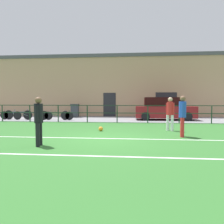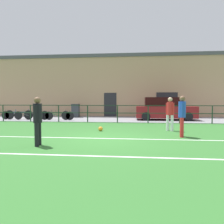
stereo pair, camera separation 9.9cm
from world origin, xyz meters
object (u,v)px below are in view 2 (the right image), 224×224
at_px(bicycle_parked_0, 29,115).
at_px(bicycle_parked_4, 55,115).
at_px(parked_car_red, 165,109).
at_px(player_striker, 170,112).
at_px(player_goalkeeper, 38,118).
at_px(player_winger, 182,114).
at_px(trash_bin_0, 76,111).
at_px(bicycle_parked_3, 19,115).
at_px(bicycle_parked_1, 59,116).
at_px(soccer_ball_match, 101,129).

height_order(bicycle_parked_0, bicycle_parked_4, bicycle_parked_4).
bearing_deg(parked_car_red, player_striker, -94.74).
bearing_deg(parked_car_red, bicycle_parked_4, -172.92).
relative_size(player_striker, parked_car_red, 0.38).
height_order(player_goalkeeper, player_winger, player_winger).
bearing_deg(trash_bin_0, bicycle_parked_3, -145.72).
bearing_deg(bicycle_parked_1, parked_car_red, 7.37).
xyz_separation_m(player_goalkeeper, bicycle_parked_3, (-5.50, 8.80, -0.54)).
bearing_deg(parked_car_red, bicycle_parked_3, -174.74).
distance_m(player_goalkeeper, bicycle_parked_0, 9.89).
xyz_separation_m(player_goalkeeper, parked_car_red, (5.34, 9.79, -0.11)).
xyz_separation_m(soccer_ball_match, bicycle_parked_0, (-6.20, 5.10, 0.23)).
bearing_deg(player_goalkeeper, bicycle_parked_3, -153.60).
distance_m(player_winger, soccer_ball_match, 3.88).
bearing_deg(bicycle_parked_3, parked_car_red, 5.26).
relative_size(bicycle_parked_1, trash_bin_0, 1.96).
xyz_separation_m(player_striker, parked_car_red, (0.48, 5.76, -0.12)).
bearing_deg(bicycle_parked_0, bicycle_parked_3, 172.81).
bearing_deg(player_goalkeeper, soccer_ball_match, 151.55).
xyz_separation_m(parked_car_red, bicycle_parked_3, (-10.83, -1.00, -0.43)).
distance_m(player_striker, bicycle_parked_4, 8.95).
bearing_deg(player_winger, bicycle_parked_3, -112.48).
distance_m(parked_car_red, trash_bin_0, 7.33).
relative_size(parked_car_red, bicycle_parked_3, 1.98).
relative_size(player_goalkeeper, player_winger, 0.96).
height_order(player_striker, trash_bin_0, player_striker).
height_order(player_striker, soccer_ball_match, player_striker).
distance_m(player_striker, trash_bin_0, 9.88).
xyz_separation_m(parked_car_red, bicycle_parked_4, (-8.03, -1.00, -0.44)).
xyz_separation_m(bicycle_parked_4, trash_bin_0, (0.85, 2.49, 0.22)).
bearing_deg(bicycle_parked_0, bicycle_parked_1, 2.54).
distance_m(bicycle_parked_1, bicycle_parked_4, 0.32).
bearing_deg(bicycle_parked_3, soccer_ball_match, -36.58).
relative_size(player_striker, bicycle_parked_3, 0.75).
relative_size(parked_car_red, bicycle_parked_0, 1.91).
height_order(player_goalkeeper, parked_car_red, parked_car_red).
xyz_separation_m(soccer_ball_match, parked_car_red, (3.82, 6.20, 0.69)).
xyz_separation_m(player_winger, bicycle_parked_3, (-10.57, 6.49, -0.57)).
height_order(bicycle_parked_0, bicycle_parked_1, bicycle_parked_0).
height_order(parked_car_red, trash_bin_0, parked_car_red).
relative_size(player_goalkeeper, bicycle_parked_4, 0.72).
distance_m(player_striker, parked_car_red, 5.78).
distance_m(player_striker, bicycle_parked_0, 10.63).
bearing_deg(bicycle_parked_0, player_striker, -26.02).
height_order(player_winger, bicycle_parked_0, player_winger).
relative_size(parked_car_red, bicycle_parked_1, 1.98).
relative_size(player_goalkeeper, bicycle_parked_3, 0.74).
relative_size(player_striker, bicycle_parked_0, 0.72).
height_order(player_goalkeeper, soccer_ball_match, player_goalkeeper).
height_order(bicycle_parked_0, trash_bin_0, trash_bin_0).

